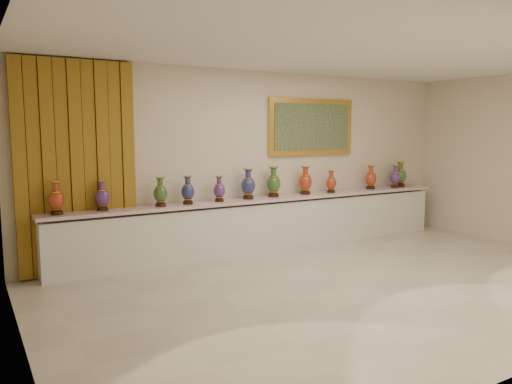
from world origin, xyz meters
TOP-DOWN VIEW (x-y plane):
  - ground at (0.00, 0.00)m, footprint 8.00×8.00m
  - room at (-2.38, 2.44)m, footprint 8.00×8.00m
  - counter at (0.00, 2.27)m, footprint 7.28×0.48m
  - vase_0 at (-3.35, 2.22)m, footprint 0.23×0.23m
  - vase_1 at (-2.74, 2.26)m, footprint 0.25×0.25m
  - vase_2 at (-1.90, 2.23)m, footprint 0.25×0.25m
  - vase_3 at (-1.47, 2.22)m, footprint 0.23×0.23m
  - vase_4 at (-0.93, 2.23)m, footprint 0.23×0.23m
  - vase_5 at (-0.39, 2.26)m, footprint 0.28×0.28m
  - vase_6 at (0.11, 2.27)m, footprint 0.25×0.25m
  - vase_7 at (0.77, 2.28)m, footprint 0.29×0.29m
  - vase_8 at (1.31, 2.22)m, footprint 0.22×0.22m
  - vase_9 at (2.31, 2.27)m, footprint 0.25×0.25m
  - vase_10 at (2.90, 2.21)m, footprint 0.25×0.25m
  - vase_11 at (3.10, 2.27)m, footprint 0.23×0.23m
  - label_card at (-1.25, 2.13)m, footprint 0.10×0.06m

SIDE VIEW (x-z plane):
  - ground at x=0.00m, z-range 0.00..0.00m
  - counter at x=0.00m, z-range -0.01..0.89m
  - label_card at x=-1.25m, z-range 0.90..0.90m
  - vase_4 at x=-0.93m, z-range 0.88..1.28m
  - vase_8 at x=1.31m, z-range 0.88..1.28m
  - vase_1 at x=-2.74m, z-range 0.88..1.31m
  - vase_3 at x=-1.47m, z-range 0.88..1.31m
  - vase_2 at x=-1.90m, z-range 0.88..1.31m
  - vase_10 at x=2.90m, z-range 0.88..1.32m
  - vase_0 at x=-3.35m, z-range 0.88..1.33m
  - vase_9 at x=2.31m, z-range 0.88..1.34m
  - vase_7 at x=0.77m, z-range 0.87..1.37m
  - vase_5 at x=-0.39m, z-range 0.87..1.37m
  - vase_11 at x=3.10m, z-range 0.87..1.38m
  - vase_6 at x=0.11m, z-range 0.87..1.39m
  - room at x=-2.38m, z-range -2.41..5.59m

